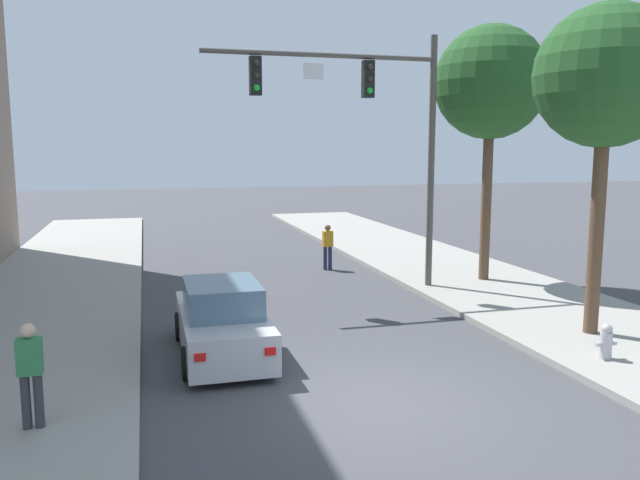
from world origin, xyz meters
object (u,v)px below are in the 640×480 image
fire_hydrant (606,341)px  street_tree_nearest (606,78)px  street_tree_second (491,84)px  traffic_signal_mast (370,113)px  pedestrian_sidewalk_left_walker (30,370)px  pedestrian_crossing_road (328,245)px  car_lead_silver (222,322)px

fire_hydrant → street_tree_nearest: size_ratio=0.10×
street_tree_nearest → street_tree_second: bearing=83.4°
traffic_signal_mast → fire_hydrant: bearing=-71.5°
pedestrian_sidewalk_left_walker → street_tree_nearest: 12.69m
pedestrian_sidewalk_left_walker → pedestrian_crossing_road: (8.04, 11.69, -0.15)m
traffic_signal_mast → pedestrian_sidewalk_left_walker: size_ratio=4.57×
pedestrian_crossing_road → street_tree_second: 7.76m
traffic_signal_mast → street_tree_second: 4.23m
pedestrian_sidewalk_left_walker → car_lead_silver: bearing=44.1°
fire_hydrant → street_tree_second: 9.79m
pedestrian_crossing_road → street_tree_second: size_ratio=0.21×
car_lead_silver → pedestrian_sidewalk_left_walker: pedestrian_sidewalk_left_walker is taller
car_lead_silver → pedestrian_crossing_road: pedestrian_crossing_road is taller
pedestrian_sidewalk_left_walker → street_tree_nearest: street_tree_nearest is taller
fire_hydrant → street_tree_nearest: (0.94, 1.64, 5.37)m
car_lead_silver → fire_hydrant: 7.88m
pedestrian_sidewalk_left_walker → fire_hydrant: size_ratio=2.28×
street_tree_nearest → street_tree_second: (0.70, 6.05, 0.47)m
street_tree_nearest → street_tree_second: street_tree_second is taller
street_tree_nearest → fire_hydrant: bearing=-119.8°
fire_hydrant → street_tree_nearest: 5.69m
traffic_signal_mast → car_lead_silver: size_ratio=1.77×
car_lead_silver → street_tree_nearest: 9.85m
car_lead_silver → street_tree_nearest: size_ratio=0.58×
street_tree_second → pedestrian_crossing_road: bearing=139.7°
fire_hydrant → traffic_signal_mast: bearing=108.5°
pedestrian_sidewalk_left_walker → pedestrian_crossing_road: bearing=55.5°
car_lead_silver → pedestrian_crossing_road: 9.81m
street_tree_second → fire_hydrant: bearing=-102.1°
pedestrian_crossing_road → street_tree_nearest: size_ratio=0.22×
pedestrian_sidewalk_left_walker → street_tree_second: size_ratio=0.21×
pedestrian_sidewalk_left_walker → traffic_signal_mast: bearing=43.4°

